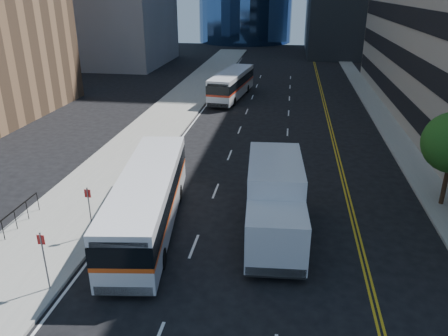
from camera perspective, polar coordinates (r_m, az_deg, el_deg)
name	(u,v)px	position (r m, az deg, el deg)	size (l,w,h in m)	color
ground	(267,280)	(18.49, 5.66, -14.33)	(160.00, 160.00, 0.00)	black
sidewalk_west	(174,111)	(42.73, -6.60, 7.47)	(5.00, 90.00, 0.15)	gray
sidewalk_east	(383,119)	(42.18, 20.09, 6.04)	(2.00, 90.00, 0.15)	gray
bus_front	(148,199)	(21.48, -9.88, -4.01)	(3.92, 11.47, 2.90)	silver
bus_rear	(232,84)	(47.50, 1.03, 10.93)	(3.67, 11.06, 2.80)	silver
box_truck	(275,201)	(20.49, 6.66, -4.33)	(2.99, 7.50, 3.52)	silver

